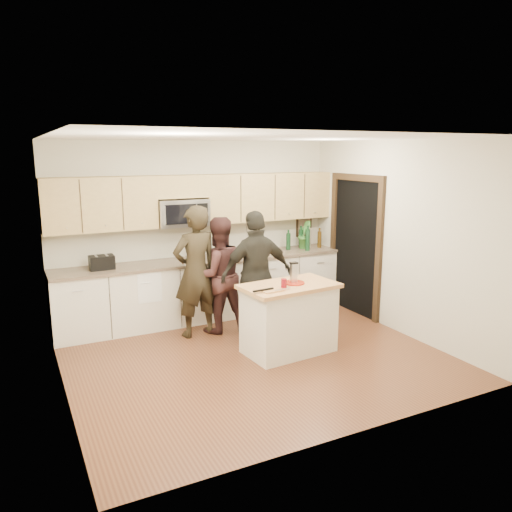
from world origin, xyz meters
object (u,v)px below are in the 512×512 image
toaster (102,262)px  woman_right (257,275)px  island (289,318)px  woman_center (218,275)px  woman_left (196,272)px

toaster → woman_right: bearing=-29.2°
island → woman_right: bearing=94.6°
toaster → woman_center: (1.49, -0.61, -0.21)m
island → woman_center: woman_center is taller
island → woman_center: size_ratio=0.76×
island → woman_right: woman_right is taller
woman_left → toaster: bearing=-37.0°
woman_center → woman_right: woman_right is taller
island → toaster: toaster is taller
island → woman_left: size_ratio=0.68×
toaster → woman_right: size_ratio=0.19×
island → woman_right: 0.82m
toaster → woman_right: 2.15m
woman_left → woman_right: (0.73, -0.41, -0.03)m
island → woman_left: (-0.85, 1.10, 0.46)m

